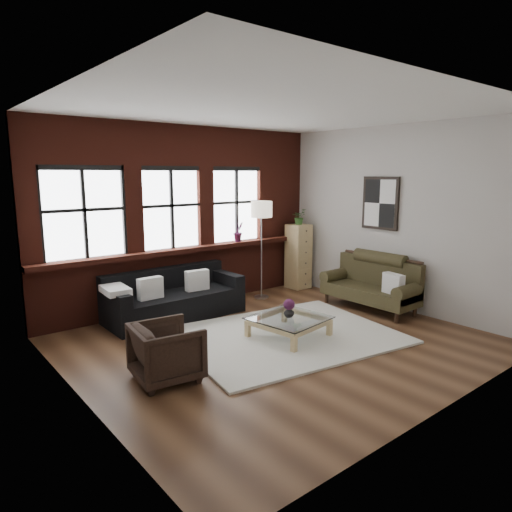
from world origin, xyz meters
TOP-DOWN VIEW (x-y plane):
  - floor at (0.00, 0.00)m, footprint 5.50×5.50m
  - ceiling at (0.00, 0.00)m, footprint 5.50×5.50m
  - wall_back at (0.00, 2.50)m, footprint 5.50×0.00m
  - wall_front at (0.00, -2.50)m, footprint 5.50×0.00m
  - wall_left at (-2.75, 0.00)m, footprint 0.00×5.00m
  - wall_right at (2.75, 0.00)m, footprint 0.00×5.00m
  - brick_backwall at (0.00, 2.44)m, footprint 5.50×0.12m
  - sill_ledge at (0.00, 2.35)m, footprint 5.50×0.30m
  - window_left at (-1.80, 2.45)m, footprint 1.38×0.10m
  - window_mid at (-0.30, 2.45)m, footprint 1.38×0.10m
  - window_right at (1.10, 2.45)m, footprint 1.38×0.10m
  - wall_poster at (2.72, 0.30)m, footprint 0.05×0.74m
  - shag_rug at (0.23, 0.06)m, footprint 3.43×2.88m
  - dark_sofa at (-0.58, 1.90)m, footprint 2.26×0.91m
  - pillow_a at (-1.07, 1.80)m, footprint 0.40×0.15m
  - pillow_b at (-0.21, 1.80)m, footprint 0.41×0.17m
  - vintage_settee at (2.30, 0.15)m, footprint 0.78×1.75m
  - pillow_settee at (2.22, -0.39)m, footprint 0.20×0.40m
  - armchair at (-1.81, -0.11)m, footprint 0.83×0.81m
  - coffee_table at (0.23, -0.00)m, footprint 1.10×1.10m
  - vase at (0.23, -0.00)m, footprint 0.16×0.16m
  - flowers at (0.23, -0.00)m, footprint 0.16×0.16m
  - drawer_chest at (2.43, 2.07)m, footprint 0.41×0.41m
  - potted_plant_top at (2.43, 2.07)m, footprint 0.34×0.31m
  - floor_lamp at (1.32, 1.94)m, footprint 0.40×0.40m
  - sill_plant at (1.07, 2.32)m, footprint 0.22×0.19m

SIDE VIEW (x-z plane):
  - floor at x=0.00m, z-range 0.00..0.00m
  - shag_rug at x=0.23m, z-range 0.00..0.03m
  - coffee_table at x=0.23m, z-range -0.01..0.32m
  - armchair at x=-1.81m, z-range 0.00..0.68m
  - vase at x=0.23m, z-range 0.32..0.48m
  - dark_sofa at x=-0.58m, z-range 0.00..0.82m
  - vintage_settee at x=2.30m, z-range 0.00..0.94m
  - flowers at x=0.23m, z-range 0.43..0.59m
  - pillow_settee at x=2.22m, z-range 0.41..0.75m
  - pillow_a at x=-1.07m, z-range 0.43..0.77m
  - pillow_b at x=-0.21m, z-range 0.43..0.77m
  - drawer_chest at x=2.43m, z-range 0.00..1.34m
  - floor_lamp at x=1.32m, z-range 0.00..2.01m
  - sill_ledge at x=0.00m, z-range 1.00..1.08m
  - sill_plant at x=1.07m, z-range 1.08..1.46m
  - potted_plant_top at x=2.43m, z-range 1.34..1.66m
  - wall_back at x=0.00m, z-range -1.15..4.35m
  - wall_front at x=0.00m, z-range -1.15..4.35m
  - wall_left at x=-2.75m, z-range -0.90..4.10m
  - wall_right at x=2.75m, z-range -0.90..4.10m
  - brick_backwall at x=0.00m, z-range 0.00..3.20m
  - window_left at x=-1.80m, z-range 1.00..2.50m
  - window_mid at x=-0.30m, z-range 1.00..2.50m
  - window_right at x=1.10m, z-range 1.00..2.50m
  - wall_poster at x=2.72m, z-range 1.38..2.32m
  - ceiling at x=0.00m, z-range 3.20..3.20m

